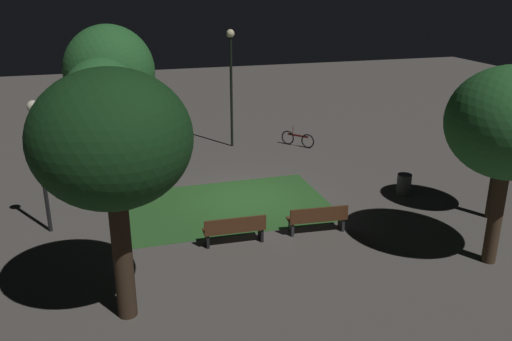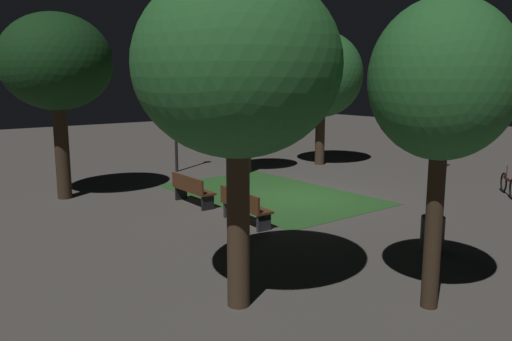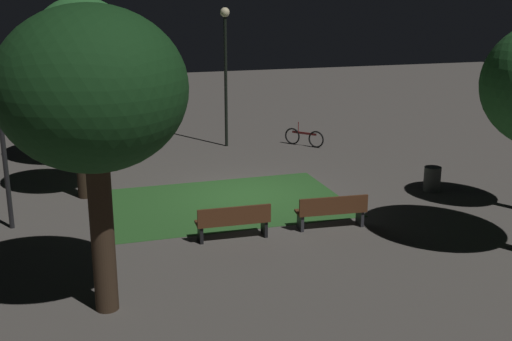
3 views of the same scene
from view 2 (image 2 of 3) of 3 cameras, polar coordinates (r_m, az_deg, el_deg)
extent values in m
plane|color=#56514C|center=(16.20, 4.86, -3.04)|extent=(60.00, 60.00, 0.00)
cube|color=#2D6028|center=(16.66, 1.52, -2.62)|extent=(7.12, 4.48, 0.01)
cube|color=#512D19|center=(15.30, -6.95, -2.14)|extent=(1.82, 0.54, 0.06)
cube|color=#512D19|center=(15.15, -7.67, -1.38)|extent=(1.80, 0.12, 0.40)
cube|color=black|center=(16.04, -8.34, -2.48)|extent=(0.09, 0.39, 0.42)
cube|color=black|center=(14.67, -5.40, -3.60)|extent=(0.09, 0.39, 0.42)
cube|color=#512D19|center=(13.21, -1.11, -4.03)|extent=(1.83, 0.61, 0.06)
cube|color=#512D19|center=(13.04, -1.89, -3.18)|extent=(1.80, 0.19, 0.40)
cube|color=#2D2D33|center=(13.92, -2.89, -4.32)|extent=(0.11, 0.39, 0.42)
cube|color=#2D2D33|center=(12.62, 0.87, -5.82)|extent=(0.11, 0.39, 0.42)
cylinder|color=#2D2116|center=(20.28, -1.14, 3.87)|extent=(0.42, 0.42, 2.94)
ellipsoid|color=#28662D|center=(20.16, -1.16, 10.01)|extent=(2.54, 2.54, 2.56)
cylinder|color=#38281C|center=(8.64, 19.24, -4.86)|extent=(0.27, 0.27, 3.06)
ellipsoid|color=#28662D|center=(8.37, 20.10, 9.51)|extent=(2.26, 2.26, 2.47)
cylinder|color=#38281C|center=(16.90, -20.82, 2.53)|extent=(0.44, 0.44, 3.28)
ellipsoid|color=#143816|center=(16.79, -21.38, 11.22)|extent=(3.33, 3.33, 2.90)
cylinder|color=#423021|center=(8.24, -1.99, -5.15)|extent=(0.37, 0.37, 3.02)
ellipsoid|color=#28662D|center=(7.95, -2.10, 11.72)|extent=(3.20, 3.20, 2.86)
cylinder|color=#423021|center=(22.47, 7.15, 4.36)|extent=(0.42, 0.42, 2.91)
ellipsoid|color=#28662D|center=(22.36, 7.29, 10.56)|extent=(3.52, 3.52, 3.62)
cylinder|color=black|center=(20.14, 20.41, 6.05)|extent=(0.12, 0.12, 4.94)
sphere|color=#F4E5B2|center=(20.15, 20.88, 13.49)|extent=(0.36, 0.36, 0.36)
cylinder|color=black|center=(20.72, -8.94, 4.98)|extent=(0.12, 0.12, 3.74)
sphere|color=#F2EDCC|center=(20.64, -9.09, 10.57)|extent=(0.36, 0.36, 0.36)
cylinder|color=#4C4C4C|center=(11.85, 19.05, -6.63)|extent=(0.50, 0.50, 0.75)
torus|color=black|center=(18.74, 25.86, -1.20)|extent=(0.47, 0.54, 0.66)
cube|color=maroon|center=(18.21, 26.30, -0.96)|extent=(0.71, 0.83, 0.08)
cylinder|color=maroon|center=(18.42, 26.15, -0.14)|extent=(0.03, 0.03, 0.40)
camera|label=1|loc=(17.53, -60.15, 16.87)|focal=37.25mm
camera|label=3|loc=(17.83, -60.39, 11.97)|focal=44.48mm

